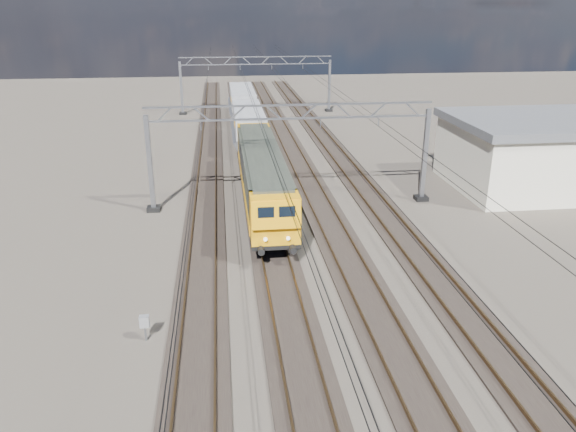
{
  "coord_description": "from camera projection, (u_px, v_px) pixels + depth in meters",
  "views": [
    {
      "loc": [
        -4.63,
        -33.01,
        13.35
      ],
      "look_at": [
        -1.21,
        -4.39,
        2.4
      ],
      "focal_mm": 35.0,
      "sensor_mm": 36.0,
      "label": 1
    }
  ],
  "objects": [
    {
      "name": "track_outer_west",
      "position": [
        204.0,
        229.0,
        35.21
      ],
      "size": [
        2.6,
        140.0,
        0.3
      ],
      "color": "black",
      "rests_on": "ground"
    },
    {
      "name": "ground",
      "position": [
        299.0,
        226.0,
        35.9
      ],
      "size": [
        160.0,
        160.0,
        0.0
      ],
      "primitive_type": "plane",
      "color": "black",
      "rests_on": "ground"
    },
    {
      "name": "overhead_wires",
      "position": [
        284.0,
        114.0,
        41.28
      ],
      "size": [
        12.03,
        140.0,
        0.53
      ],
      "color": "black",
      "rests_on": "ground"
    },
    {
      "name": "track_outer_east",
      "position": [
        390.0,
        221.0,
        36.54
      ],
      "size": [
        2.6,
        140.0,
        0.3
      ],
      "color": "black",
      "rests_on": "ground"
    },
    {
      "name": "industrial_shed",
      "position": [
        573.0,
        152.0,
        42.94
      ],
      "size": [
        18.6,
        10.6,
        5.4
      ],
      "color": "silver",
      "rests_on": "ground"
    },
    {
      "name": "track_inner_east",
      "position": [
        329.0,
        224.0,
        36.09
      ],
      "size": [
        2.6,
        140.0,
        0.3
      ],
      "color": "black",
      "rests_on": "ground"
    },
    {
      "name": "catenary_gantry_mid",
      "position": [
        291.0,
        151.0,
        38.22
      ],
      "size": [
        19.9,
        0.9,
        7.11
      ],
      "color": "gray",
      "rests_on": "ground"
    },
    {
      "name": "trackside_cabinet",
      "position": [
        144.0,
        322.0,
        23.39
      ],
      "size": [
        0.4,
        0.31,
        1.19
      ],
      "rotation": [
        0.0,
        0.0,
        0.03
      ],
      "color": "gray",
      "rests_on": "ground"
    },
    {
      "name": "hopper_wagon_lead",
      "position": [
        248.0,
        124.0,
        55.23
      ],
      "size": [
        3.38,
        13.0,
        3.25
      ],
      "color": "black",
      "rests_on": "ground"
    },
    {
      "name": "locomotive",
      "position": [
        262.0,
        174.0,
        38.77
      ],
      "size": [
        2.76,
        21.1,
        3.62
      ],
      "color": "black",
      "rests_on": "ground"
    },
    {
      "name": "hopper_wagon_mid",
      "position": [
        242.0,
        101.0,
        68.41
      ],
      "size": [
        3.38,
        13.0,
        3.25
      ],
      "color": "black",
      "rests_on": "ground"
    },
    {
      "name": "track_loco",
      "position": [
        268.0,
        226.0,
        35.65
      ],
      "size": [
        2.6,
        140.0,
        0.3
      ],
      "color": "black",
      "rests_on": "ground"
    },
    {
      "name": "catenary_gantry_far",
      "position": [
        256.0,
        82.0,
        71.64
      ],
      "size": [
        19.9,
        0.9,
        7.11
      ],
      "color": "gray",
      "rests_on": "ground"
    }
  ]
}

